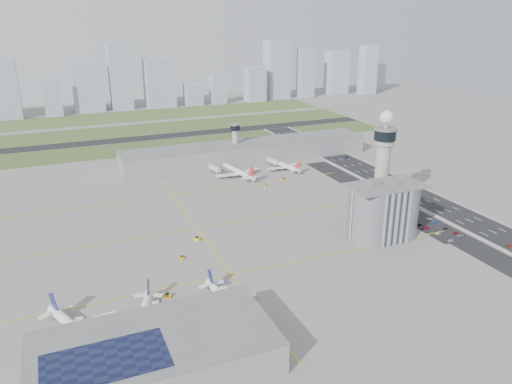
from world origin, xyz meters
name	(u,v)px	position (x,y,z in m)	size (l,w,h in m)	color
ground	(280,237)	(0.00, 0.00, 0.00)	(1000.00, 1000.00, 0.00)	gray
grass_strip_0	(157,146)	(-20.00, 225.00, 0.04)	(480.00, 50.00, 0.08)	#425E2C
grass_strip_1	(142,130)	(-20.00, 300.00, 0.04)	(480.00, 60.00, 0.08)	#405729
grass_strip_2	(129,116)	(-20.00, 380.00, 0.04)	(480.00, 70.00, 0.08)	#49612E
runway	(149,138)	(-20.00, 262.00, 0.06)	(480.00, 22.00, 0.10)	black
highway	(441,207)	(115.00, 0.00, 0.05)	(28.00, 500.00, 0.10)	black
barrier_left	(424,209)	(101.00, 0.00, 0.60)	(0.60, 500.00, 1.20)	#9E9E99
barrier_right	(458,203)	(129.00, 0.00, 0.60)	(0.60, 500.00, 1.20)	#9E9E99
landside_road	(420,219)	(90.00, -10.00, 0.04)	(18.00, 260.00, 0.08)	black
parking_lot	(431,226)	(88.00, -22.00, 0.05)	(20.00, 44.00, 0.10)	black
taxiway_line_h_0	(232,275)	(-40.00, -30.00, 0.01)	(260.00, 0.60, 0.01)	yellow
taxiway_line_h_1	(196,228)	(-40.00, 30.00, 0.01)	(260.00, 0.60, 0.01)	yellow
taxiway_line_h_2	(171,195)	(-40.00, 90.00, 0.01)	(260.00, 0.60, 0.01)	yellow
taxiway_line_v	(196,228)	(-40.00, 30.00, 0.01)	(0.60, 260.00, 0.01)	yellow
control_tower	(383,159)	(72.00, 8.00, 35.04)	(14.00, 14.00, 64.50)	#ADAAA5
secondary_tower	(235,140)	(30.00, 150.00, 18.80)	(8.60, 8.60, 31.90)	#ADAAA5
admin_building	(383,211)	(51.99, -22.00, 15.30)	(42.00, 24.00, 33.50)	#B2B2B7
terminal_pier	(247,152)	(40.00, 148.00, 7.90)	(210.00, 32.00, 15.80)	gray
near_terminal	(155,353)	(-88.07, -82.02, 6.43)	(84.00, 42.00, 13.00)	gray
airplane_near_a	(76,324)	(-112.28, -52.13, 5.79)	(41.39, 35.18, 11.59)	white
airplane_near_b	(142,312)	(-87.02, -52.61, 5.15)	(36.79, 31.27, 10.30)	white
airplane_near_c	(225,296)	(-52.09, -54.36, 4.95)	(35.35, 30.05, 9.90)	white
airplane_far_a	(238,168)	(17.66, 112.33, 6.22)	(44.46, 37.79, 12.45)	white
airplane_far_b	(284,163)	(58.17, 114.43, 5.38)	(38.43, 32.67, 10.76)	white
jet_bridge_near_0	(76,345)	(-113.00, -61.00, 2.85)	(14.00, 3.00, 5.70)	silver
jet_bridge_near_1	(157,326)	(-83.00, -61.00, 2.85)	(14.00, 3.00, 5.70)	silver
jet_bridge_near_2	(229,309)	(-53.00, -61.00, 2.85)	(14.00, 3.00, 5.70)	silver
jet_bridge_far_0	(210,168)	(2.00, 132.00, 2.85)	(14.00, 3.00, 5.70)	silver
jet_bridge_far_1	(268,161)	(52.00, 132.00, 2.85)	(14.00, 3.00, 5.70)	silver
tug_0	(100,319)	(-102.70, -44.73, 1.01)	(2.40, 3.48, 2.02)	orange
tug_1	(167,295)	(-73.31, -37.42, 1.01)	(2.39, 3.47, 2.02)	gold
tug_2	(182,257)	(-57.89, -4.20, 0.81)	(1.91, 2.77, 1.61)	orange
tug_3	(197,238)	(-44.51, 13.80, 1.04)	(2.46, 3.57, 2.08)	yellow
tug_4	(265,185)	(26.94, 82.65, 0.84)	(1.99, 2.90, 1.68)	gold
tug_5	(283,178)	(45.39, 90.51, 0.89)	(2.12, 3.08, 1.79)	orange
car_lot_0	(451,240)	(83.59, -42.24, 0.63)	(1.48, 3.69, 1.26)	silver
car_lot_1	(439,234)	(83.77, -32.52, 0.61)	(1.28, 3.67, 1.21)	gray
car_lot_2	(426,228)	(82.68, -23.58, 0.66)	(2.18, 4.73, 1.31)	#A7102C
car_lot_3	(419,225)	(82.04, -17.98, 0.56)	(1.58, 3.88, 1.13)	black
car_lot_4	(416,221)	(83.89, -13.32, 0.58)	(1.36, 3.39, 1.16)	navy
car_lot_5	(408,218)	(82.71, -7.39, 0.64)	(1.35, 3.87, 1.28)	silver
car_lot_6	(460,236)	(92.94, -39.65, 0.66)	(2.19, 4.74, 1.32)	gray
car_lot_7	(456,233)	(94.13, -35.26, 0.58)	(1.64, 4.02, 1.17)	maroon
car_lot_8	(446,228)	(92.84, -28.17, 0.55)	(1.29, 3.21, 1.09)	black
car_lot_9	(434,222)	(93.19, -18.49, 0.63)	(1.33, 3.82, 1.26)	navy
car_lot_10	(430,219)	(93.90, -13.66, 0.59)	(1.95, 4.22, 1.17)	white
car_lot_11	(417,214)	(92.10, -4.18, 0.57)	(1.61, 3.96, 1.15)	gray
car_hw_0	(509,246)	(107.60, -59.34, 0.59)	(1.38, 3.44, 1.17)	#A4241E
car_hw_1	(402,187)	(115.80, 39.81, 0.64)	(1.36, 3.89, 1.28)	black
car_hw_2	(347,157)	(122.00, 121.71, 0.59)	(1.97, 4.27, 1.19)	navy
car_hw_4	(299,143)	(106.81, 181.32, 0.60)	(1.41, 3.51, 1.20)	#8F949F
skyline_bldg_5	(7,90)	(-150.11, 419.66, 33.44)	(25.49, 20.39, 66.89)	#9EADC1
skyline_bldg_6	(52,97)	(-102.68, 417.90, 22.60)	(20.04, 16.03, 45.20)	#9EADC1
skyline_bldg_7	(88,86)	(-59.44, 436.89, 30.61)	(35.76, 28.61, 61.22)	#9EADC1
skyline_bldg_8	(120,76)	(-19.42, 431.56, 41.69)	(26.33, 21.06, 83.39)	#9EADC1
skyline_bldg_9	(159,83)	(30.27, 432.32, 31.06)	(36.96, 29.57, 62.11)	#9EADC1
skyline_bldg_10	(193,95)	(73.27, 423.68, 13.87)	(23.01, 18.41, 27.75)	#9EADC1
skyline_bldg_11	(218,89)	(108.28, 423.34, 19.48)	(20.22, 16.18, 38.97)	#9EADC1
skyline_bldg_12	(255,84)	(162.17, 421.29, 23.44)	(26.14, 20.92, 46.89)	#9EADC1
skyline_bldg_13	(277,70)	(201.27, 433.27, 40.60)	(32.26, 25.81, 81.20)	#9EADC1
skyline_bldg_14	(306,73)	(244.74, 426.38, 34.37)	(21.59, 17.28, 68.75)	#9EADC1
skyline_bldg_15	(337,73)	(302.83, 435.54, 31.70)	(30.25, 24.20, 63.40)	#9EADC1
skyline_bldg_16	(368,70)	(345.49, 415.96, 35.78)	(23.04, 18.43, 71.56)	#9EADC1
skyline_bldg_17	(376,77)	(382.05, 443.29, 20.53)	(22.64, 18.11, 41.06)	#9EADC1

